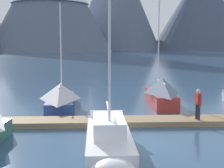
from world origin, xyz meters
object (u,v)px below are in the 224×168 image
at_px(person_on_dock, 198,102).
at_px(sailboat_far_berth, 160,92).
at_px(sailboat_mid_dock_port, 61,96).
at_px(sailboat_mid_dock_starboard, 109,142).

bearing_deg(person_on_dock, sailboat_far_berth, 96.39).
xyz_separation_m(sailboat_far_berth, person_on_dock, (0.66, -5.89, 0.28)).
relative_size(sailboat_mid_dock_port, sailboat_far_berth, 0.84).
distance_m(sailboat_mid_dock_port, sailboat_far_berth, 7.10).
bearing_deg(sailboat_mid_dock_port, sailboat_mid_dock_starboard, -76.88).
xyz_separation_m(sailboat_mid_dock_starboard, sailboat_far_berth, (4.63, 10.62, 0.38)).
bearing_deg(sailboat_mid_dock_port, person_on_dock, -37.10).
distance_m(sailboat_mid_dock_starboard, sailboat_far_berth, 11.59).
relative_size(sailboat_far_berth, person_on_dock, 5.15).
height_order(sailboat_mid_dock_port, sailboat_far_berth, sailboat_far_berth).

